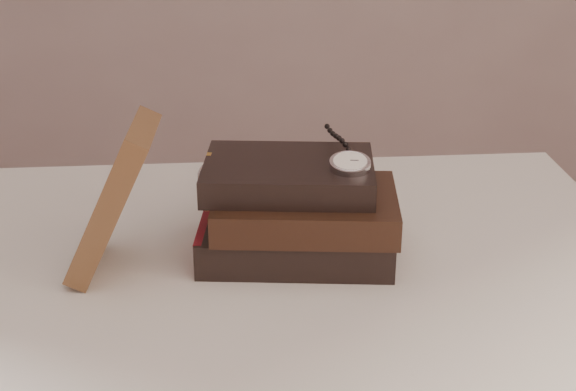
{
  "coord_description": "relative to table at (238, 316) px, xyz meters",
  "views": [
    {
      "loc": [
        -0.01,
        -0.55,
        1.22
      ],
      "look_at": [
        0.06,
        0.35,
        0.82
      ],
      "focal_mm": 51.62,
      "sensor_mm": 36.0,
      "label": 1
    }
  ],
  "objects": [
    {
      "name": "journal",
      "position": [
        -0.14,
        -0.03,
        0.18
      ],
      "size": [
        0.11,
        0.12,
        0.18
      ],
      "primitive_type": "cube",
      "rotation": [
        0.0,
        0.45,
        -0.06
      ],
      "color": "#432A19",
      "rests_on": "table"
    },
    {
      "name": "book_stack",
      "position": [
        0.07,
        -0.0,
        0.15
      ],
      "size": [
        0.25,
        0.19,
        0.11
      ],
      "color": "black",
      "rests_on": "table"
    },
    {
      "name": "eyeglasses",
      "position": [
        0.0,
        0.08,
        0.16
      ],
      "size": [
        0.11,
        0.12,
        0.05
      ],
      "color": "silver",
      "rests_on": "book_stack"
    },
    {
      "name": "pocket_watch",
      "position": [
        0.13,
        -0.02,
        0.21
      ],
      "size": [
        0.05,
        0.15,
        0.02
      ],
      "color": "silver",
      "rests_on": "book_stack"
    },
    {
      "name": "table",
      "position": [
        0.0,
        0.0,
        0.0
      ],
      "size": [
        1.0,
        0.6,
        0.75
      ],
      "color": "silver",
      "rests_on": "ground"
    }
  ]
}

